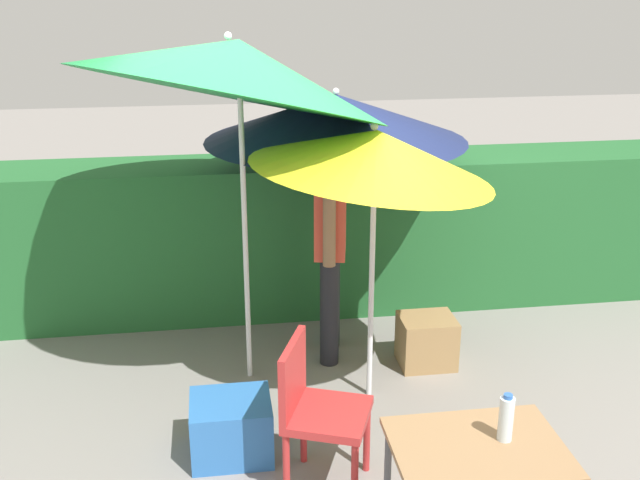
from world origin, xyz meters
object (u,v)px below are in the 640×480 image
(umbrella_rainbow, at_px, (234,68))
(person_vendor, at_px, (330,239))
(cooler_box, at_px, (231,428))
(umbrella_orange, at_px, (374,152))
(bottle_water, at_px, (506,418))
(umbrella_yellow, at_px, (336,118))
(chair_plastic, at_px, (315,406))
(folding_table, at_px, (477,462))
(crate_cardboard, at_px, (427,341))

(umbrella_rainbow, distance_m, person_vendor, 1.43)
(person_vendor, xyz_separation_m, cooler_box, (-0.79, -1.17, -0.75))
(umbrella_orange, distance_m, bottle_water, 1.90)
(person_vendor, bearing_deg, umbrella_yellow, 76.13)
(umbrella_rainbow, relative_size, cooler_box, 5.71)
(chair_plastic, relative_size, folding_table, 1.11)
(person_vendor, height_order, chair_plastic, person_vendor)
(person_vendor, distance_m, folding_table, 2.35)
(umbrella_rainbow, bearing_deg, umbrella_orange, -25.62)
(folding_table, distance_m, bottle_water, 0.25)
(umbrella_orange, bearing_deg, crate_cardboard, 34.18)
(umbrella_rainbow, xyz_separation_m, person_vendor, (0.66, 0.20, -1.26))
(umbrella_orange, height_order, chair_plastic, umbrella_orange)
(folding_table, bearing_deg, person_vendor, 98.12)
(chair_plastic, height_order, crate_cardboard, chair_plastic)
(umbrella_orange, distance_m, cooler_box, 1.90)
(crate_cardboard, distance_m, folding_table, 2.12)
(umbrella_orange, relative_size, chair_plastic, 2.19)
(chair_plastic, bearing_deg, umbrella_orange, 61.51)
(bottle_water, bearing_deg, chair_plastic, 136.81)
(bottle_water, bearing_deg, cooler_box, 138.84)
(crate_cardboard, relative_size, bottle_water, 1.68)
(cooler_box, xyz_separation_m, folding_table, (1.12, -1.13, 0.45))
(umbrella_orange, height_order, crate_cardboard, umbrella_orange)
(cooler_box, height_order, crate_cardboard, crate_cardboard)
(cooler_box, bearing_deg, folding_table, -45.32)
(umbrella_rainbow, relative_size, folding_table, 3.45)
(umbrella_rainbow, relative_size, crate_cardboard, 6.85)
(umbrella_yellow, bearing_deg, folding_table, -85.16)
(person_vendor, relative_size, chair_plastic, 2.11)
(cooler_box, bearing_deg, person_vendor, 56.15)
(umbrella_rainbow, xyz_separation_m, folding_table, (0.99, -2.10, -1.56))
(bottle_water, bearing_deg, umbrella_orange, 99.81)
(umbrella_orange, relative_size, crate_cardboard, 4.85)
(umbrella_yellow, xyz_separation_m, crate_cardboard, (0.58, -0.66, -1.55))
(chair_plastic, relative_size, cooler_box, 1.84)
(umbrella_yellow, bearing_deg, cooler_box, -119.35)
(folding_table, bearing_deg, umbrella_yellow, 94.84)
(cooler_box, relative_size, folding_table, 0.60)
(folding_table, relative_size, bottle_water, 3.33)
(umbrella_orange, xyz_separation_m, bottle_water, (0.29, -1.67, -0.88))
(folding_table, height_order, bottle_water, bottle_water)
(person_vendor, relative_size, crate_cardboard, 4.67)
(crate_cardboard, bearing_deg, umbrella_yellow, 131.31)
(chair_plastic, height_order, bottle_water, bottle_water)
(umbrella_yellow, relative_size, chair_plastic, 2.21)
(umbrella_rainbow, height_order, chair_plastic, umbrella_rainbow)
(chair_plastic, bearing_deg, folding_table, -49.87)
(person_vendor, distance_m, cooler_box, 1.60)
(umbrella_yellow, bearing_deg, person_vendor, -103.87)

